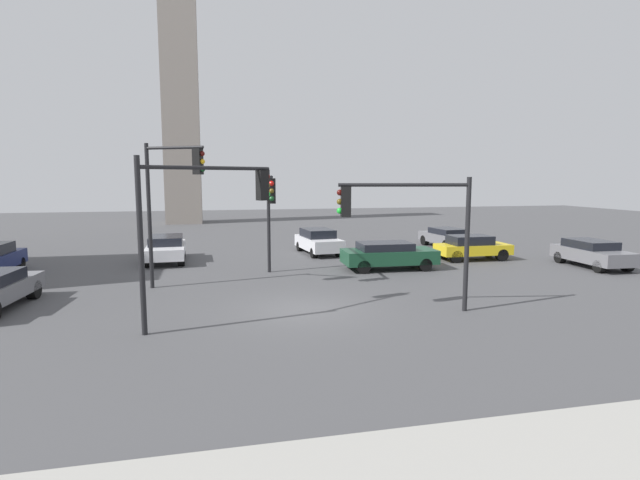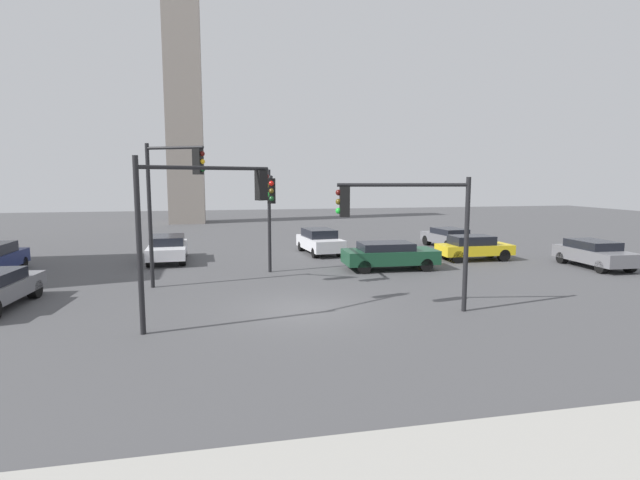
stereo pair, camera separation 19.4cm
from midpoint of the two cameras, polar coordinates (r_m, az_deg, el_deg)
name	(u,v)px [view 2 (the right image)]	position (r m, az deg, el deg)	size (l,w,h in m)	color
ground_plane	(302,309)	(17.09, -1.75, -8.11)	(109.68, 109.68, 0.00)	#4C4C4F
traffic_light_0	(270,202)	(21.50, -5.58, 4.45)	(0.56, 4.15, 4.92)	black
traffic_light_1	(403,215)	(16.46, 10.02, 2.89)	(4.45, 0.93, 4.56)	black
traffic_light_2	(172,187)	(20.45, -16.66, 5.94)	(2.37, 1.40, 5.91)	black
traffic_light_3	(205,205)	(15.49, -12.96, 3.98)	(4.03, 2.16, 5.16)	black
car_0	(320,241)	(29.35, 0.17, -0.11)	(2.26, 4.37, 1.48)	silver
car_1	(389,255)	(24.49, 8.30, -1.71)	(4.66, 2.07, 1.37)	#19472D
car_2	(168,248)	(27.90, -17.18, -0.86)	(2.11, 4.68, 1.39)	silver
car_3	(448,237)	(33.07, 14.90, 0.36)	(2.20, 4.14, 1.28)	slate
car_5	(474,247)	(28.34, 17.69, -0.80)	(4.03, 1.72, 1.37)	yellow
car_7	(594,253)	(28.51, 29.55, -1.35)	(1.98, 4.21, 1.37)	slate
skyline_tower	(184,97)	(52.12, -15.53, 15.81)	(3.49, 3.49, 25.05)	gray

